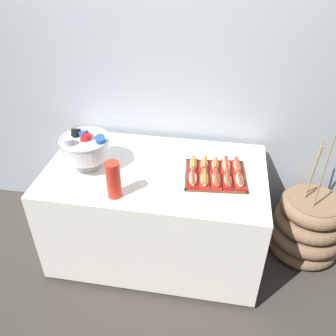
{
  "coord_description": "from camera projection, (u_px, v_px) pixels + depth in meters",
  "views": [
    {
      "loc": [
        0.42,
        -1.95,
        2.19
      ],
      "look_at": [
        0.09,
        -0.03,
        0.83
      ],
      "focal_mm": 37.62,
      "sensor_mm": 36.0,
      "label": 1
    }
  ],
  "objects": [
    {
      "name": "punch_bowl",
      "position": [
        85.0,
        146.0,
        2.37
      ],
      "size": [
        0.34,
        0.34,
        0.28
      ],
      "color": "silver",
      "rests_on": "buffet_table"
    },
    {
      "name": "hot_dog_0",
      "position": [
        193.0,
        179.0,
        2.28
      ],
      "size": [
        0.09,
        0.18,
        0.06
      ],
      "color": "#B21414",
      "rests_on": "serving_tray"
    },
    {
      "name": "hot_dog_5",
      "position": [
        193.0,
        164.0,
        2.42
      ],
      "size": [
        0.08,
        0.17,
        0.06
      ],
      "color": "red",
      "rests_on": "serving_tray"
    },
    {
      "name": "hot_dog_6",
      "position": [
        204.0,
        164.0,
        2.41
      ],
      "size": [
        0.07,
        0.16,
        0.06
      ],
      "color": "red",
      "rests_on": "serving_tray"
    },
    {
      "name": "floor_vase",
      "position": [
        307.0,
        226.0,
        2.74
      ],
      "size": [
        0.56,
        0.56,
        1.08
      ],
      "color": "brown",
      "rests_on": "ground_plane"
    },
    {
      "name": "hot_dog_2",
      "position": [
        216.0,
        179.0,
        2.27
      ],
      "size": [
        0.09,
        0.18,
        0.06
      ],
      "color": "red",
      "rests_on": "serving_tray"
    },
    {
      "name": "back_wall",
      "position": [
        169.0,
        70.0,
        2.59
      ],
      "size": [
        6.0,
        0.1,
        2.6
      ],
      "primitive_type": "cube",
      "color": "#9EA8B2",
      "rests_on": "ground_plane"
    },
    {
      "name": "hot_dog_7",
      "position": [
        215.0,
        165.0,
        2.41
      ],
      "size": [
        0.07,
        0.15,
        0.06
      ],
      "color": "red",
      "rests_on": "serving_tray"
    },
    {
      "name": "serving_tray",
      "position": [
        215.0,
        176.0,
        2.36
      ],
      "size": [
        0.44,
        0.4,
        0.01
      ],
      "color": "#56331E",
      "rests_on": "buffet_table"
    },
    {
      "name": "cup_stack",
      "position": [
        113.0,
        180.0,
        2.12
      ],
      "size": [
        0.09,
        0.09,
        0.25
      ],
      "color": "red",
      "rests_on": "buffet_table"
    },
    {
      "name": "hot_dog_8",
      "position": [
        226.0,
        166.0,
        2.41
      ],
      "size": [
        0.08,
        0.19,
        0.06
      ],
      "color": "red",
      "rests_on": "serving_tray"
    },
    {
      "name": "hot_dog_1",
      "position": [
        204.0,
        179.0,
        2.28
      ],
      "size": [
        0.08,
        0.18,
        0.06
      ],
      "color": "red",
      "rests_on": "serving_tray"
    },
    {
      "name": "hot_dog_3",
      "position": [
        228.0,
        180.0,
        2.27
      ],
      "size": [
        0.08,
        0.17,
        0.06
      ],
      "color": "#B21414",
      "rests_on": "serving_tray"
    },
    {
      "name": "buffet_table",
      "position": [
        156.0,
        210.0,
        2.65
      ],
      "size": [
        1.52,
        0.89,
        0.79
      ],
      "color": "white",
      "rests_on": "ground_plane"
    },
    {
      "name": "hot_dog_4",
      "position": [
        239.0,
        180.0,
        2.26
      ],
      "size": [
        0.09,
        0.16,
        0.06
      ],
      "color": "red",
      "rests_on": "serving_tray"
    },
    {
      "name": "ground_plane",
      "position": [
        157.0,
        248.0,
        2.88
      ],
      "size": [
        10.0,
        10.0,
        0.0
      ],
      "primitive_type": "plane",
      "color": "#38332D"
    },
    {
      "name": "hot_dog_9",
      "position": [
        237.0,
        166.0,
        2.4
      ],
      "size": [
        0.08,
        0.18,
        0.06
      ],
      "color": "red",
      "rests_on": "serving_tray"
    }
  ]
}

